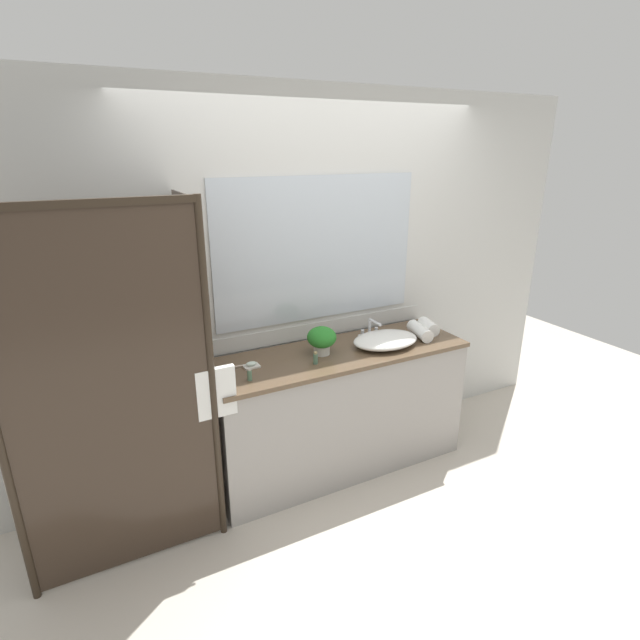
% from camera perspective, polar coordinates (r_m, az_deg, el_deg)
% --- Properties ---
extents(ground_plane, '(8.00, 8.00, 0.00)m').
position_cam_1_polar(ground_plane, '(3.80, 2.09, -16.24)').
color(ground_plane, beige).
extents(wall_back_with_mirror, '(4.40, 0.06, 2.60)m').
position_cam_1_polar(wall_back_with_mirror, '(3.51, -0.41, 4.44)').
color(wall_back_with_mirror, silver).
rests_on(wall_back_with_mirror, ground_plane).
extents(vanity_cabinet, '(1.80, 0.58, 0.90)m').
position_cam_1_polar(vanity_cabinet, '(3.56, 2.11, -10.26)').
color(vanity_cabinet, '#9E9993').
rests_on(vanity_cabinet, ground_plane).
extents(shower_enclosure, '(1.20, 0.59, 2.00)m').
position_cam_1_polar(shower_enclosure, '(2.77, -19.44, -7.17)').
color(shower_enclosure, '#2D2319').
rests_on(shower_enclosure, ground_plane).
extents(sink_basin, '(0.48, 0.34, 0.08)m').
position_cam_1_polar(sink_basin, '(3.46, 7.57, -2.29)').
color(sink_basin, white).
rests_on(sink_basin, vanity_cabinet).
extents(faucet, '(0.17, 0.16, 0.14)m').
position_cam_1_polar(faucet, '(3.61, 5.85, -1.20)').
color(faucet, silver).
rests_on(faucet, vanity_cabinet).
extents(potted_plant, '(0.20, 0.20, 0.19)m').
position_cam_1_polar(potted_plant, '(3.27, 0.20, -2.17)').
color(potted_plant, beige).
rests_on(potted_plant, vanity_cabinet).
extents(soap_dish, '(0.10, 0.07, 0.04)m').
position_cam_1_polar(soap_dish, '(3.14, -7.94, -5.17)').
color(soap_dish, silver).
rests_on(soap_dish, vanity_cabinet).
extents(amenity_bottle_conditioner, '(0.03, 0.03, 0.08)m').
position_cam_1_polar(amenity_bottle_conditioner, '(3.15, -0.52, -4.44)').
color(amenity_bottle_conditioner, '#4C7056').
rests_on(amenity_bottle_conditioner, vanity_cabinet).
extents(amenity_bottle_lotion, '(0.03, 0.03, 0.08)m').
position_cam_1_polar(amenity_bottle_lotion, '(2.96, -8.15, -6.29)').
color(amenity_bottle_lotion, '#4C7056').
rests_on(amenity_bottle_lotion, vanity_cabinet).
extents(rolled_towel_near_edge, '(0.14, 0.20, 0.10)m').
position_cam_1_polar(rolled_towel_near_edge, '(3.75, 12.40, -0.75)').
color(rolled_towel_near_edge, white).
rests_on(rolled_towel_near_edge, vanity_cabinet).
extents(rolled_towel_middle, '(0.15, 0.27, 0.09)m').
position_cam_1_polar(rolled_towel_middle, '(3.66, 11.47, -1.26)').
color(rolled_towel_middle, white).
rests_on(rolled_towel_middle, vanity_cabinet).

